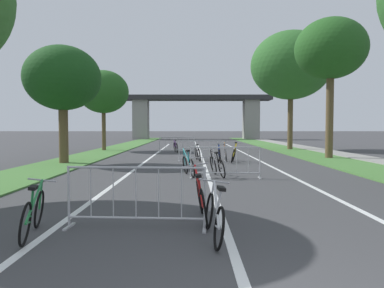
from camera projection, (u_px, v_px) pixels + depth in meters
name	position (u px, v px, depth m)	size (l,w,h in m)	color
grass_verge_left	(109.00, 150.00, 26.47)	(2.61, 58.34, 0.05)	#477A38
grass_verge_right	(286.00, 150.00, 26.53)	(2.61, 58.34, 0.05)	#477A38
sidewalk_path_right	(315.00, 150.00, 26.54)	(1.63, 58.34, 0.08)	gray
lane_stripe_center	(201.00, 158.00, 19.51)	(0.14, 33.75, 0.01)	silver
lane_stripe_right_lane	(254.00, 158.00, 19.53)	(0.14, 33.75, 0.01)	silver
lane_stripe_left_lane	(148.00, 159.00, 19.50)	(0.14, 33.75, 0.01)	silver
overpass_bridge	(194.00, 110.00, 50.63)	(21.03, 3.18, 6.15)	#2D2D30
tree_left_maple_mid	(61.00, 79.00, 16.57)	(3.50, 3.50, 5.47)	brown
tree_left_pine_near	(102.00, 92.00, 25.78)	(3.61, 3.61, 5.78)	brown
tree_right_oak_mid	(329.00, 50.00, 19.29)	(3.80, 3.80, 7.53)	brown
tree_right_cypress_far	(289.00, 66.00, 26.92)	(5.98, 5.98, 8.87)	brown
crowd_barrier_nearest	(134.00, 198.00, 6.01)	(2.39, 0.58, 1.05)	#ADADB2
crowd_barrier_second	(224.00, 163.00, 11.99)	(2.37, 0.47, 1.05)	#ADADB2
crowd_barrier_third	(201.00, 151.00, 17.95)	(2.38, 0.51, 1.05)	#ADADB2
crowd_barrier_fourth	(175.00, 145.00, 23.91)	(2.37, 0.47, 1.05)	#ADADB2
bicycle_yellow_0	(232.00, 154.00, 17.46)	(0.70, 1.70, 1.01)	black
bicycle_orange_1	(224.00, 153.00, 18.46)	(0.43, 1.61, 0.94)	black
bicycle_white_2	(196.00, 153.00, 18.35)	(0.56, 1.69, 1.02)	black
bicycle_green_3	(31.00, 214.00, 5.58)	(0.48, 1.60, 0.86)	black
bicycle_purple_4	(174.00, 147.00, 24.43)	(0.61, 1.60, 0.87)	black
bicycle_red_5	(200.00, 199.00, 6.57)	(0.51, 1.65, 1.02)	black
bicycle_silver_6	(212.00, 216.00, 5.46)	(0.51, 1.66, 0.87)	black
bicycle_teal_7	(187.00, 165.00, 12.57)	(0.70, 1.69, 0.98)	black
bicycle_black_8	(215.00, 166.00, 12.43)	(0.73, 1.72, 0.98)	black
bicycle_blue_9	(218.00, 154.00, 17.49)	(0.53, 1.75, 0.94)	black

